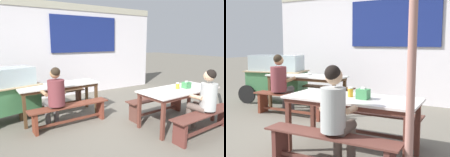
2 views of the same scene
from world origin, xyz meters
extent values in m
plane|color=#6B6559|center=(0.00, 0.00, 0.00)|extent=(40.00, 40.00, 0.00)
cube|color=silver|center=(0.00, 2.95, 1.32)|extent=(6.04, 0.12, 2.64)
cube|color=navy|center=(0.43, 2.86, 1.92)|extent=(2.19, 0.03, 1.12)
cube|color=#B0AC95|center=(0.00, 2.97, 2.74)|extent=(6.04, 0.20, 0.20)
cube|color=silver|center=(-0.95, 1.21, 0.74)|extent=(1.80, 0.71, 0.03)
cube|color=#533821|center=(-0.95, 1.21, 0.70)|extent=(1.71, 0.65, 0.06)
cube|color=#533821|center=(-0.16, 1.50, 0.34)|extent=(0.06, 0.06, 0.67)
cube|color=#533821|center=(-0.13, 1.01, 0.34)|extent=(0.06, 0.06, 0.67)
cube|color=#533821|center=(-1.76, 1.41, 0.34)|extent=(0.06, 0.06, 0.67)
cube|color=#533821|center=(-1.73, 0.92, 0.34)|extent=(0.06, 0.06, 0.67)
cube|color=silver|center=(1.01, -0.48, 0.74)|extent=(1.77, 0.80, 0.03)
cube|color=brown|center=(1.01, -0.48, 0.70)|extent=(1.69, 0.74, 0.06)
cube|color=brown|center=(1.79, -0.14, 0.34)|extent=(0.06, 0.06, 0.67)
cube|color=brown|center=(1.81, -0.75, 0.34)|extent=(0.06, 0.06, 0.67)
cube|color=brown|center=(0.21, -0.21, 0.34)|extent=(0.06, 0.06, 0.67)
cube|color=brown|center=(0.24, -0.82, 0.34)|extent=(0.06, 0.06, 0.67)
cube|color=#4C311C|center=(-0.98, 1.81, 0.43)|extent=(1.70, 0.39, 0.03)
cube|color=#4E2A1F|center=(-0.26, 1.85, 0.21)|extent=(0.07, 0.25, 0.41)
cube|color=#492C1F|center=(-1.70, 1.77, 0.21)|extent=(0.07, 0.25, 0.41)
cube|color=#4C311C|center=(-0.98, 1.81, 0.10)|extent=(1.41, 0.12, 0.04)
cube|color=brown|center=(-0.91, 0.61, 0.43)|extent=(1.66, 0.38, 0.03)
cube|color=brown|center=(-0.21, 0.65, 0.21)|extent=(0.07, 0.25, 0.41)
cube|color=brown|center=(-1.62, 0.58, 0.21)|extent=(0.07, 0.25, 0.41)
cube|color=brown|center=(-0.91, 0.61, 0.10)|extent=(1.37, 0.12, 0.04)
cube|color=brown|center=(0.99, 0.12, 0.43)|extent=(1.62, 0.38, 0.02)
cube|color=brown|center=(1.67, 0.14, 0.21)|extent=(0.07, 0.27, 0.42)
cube|color=brown|center=(0.30, 0.09, 0.21)|extent=(0.07, 0.27, 0.42)
cube|color=brown|center=(0.99, 0.12, 0.10)|extent=(1.33, 0.10, 0.04)
cube|color=brown|center=(1.04, -1.08, 0.43)|extent=(1.65, 0.36, 0.02)
cube|color=brown|center=(1.74, -1.05, 0.21)|extent=(0.07, 0.25, 0.42)
cube|color=brown|center=(0.34, -1.11, 0.21)|extent=(0.07, 0.25, 0.42)
cube|color=brown|center=(1.04, -1.08, 0.10)|extent=(1.36, 0.10, 0.04)
cube|color=#458650|center=(-2.05, 1.51, 0.49)|extent=(1.48, 0.96, 0.54)
cube|color=silver|center=(-2.05, 1.51, 0.96)|extent=(1.33, 0.86, 0.40)
cube|color=tan|center=(-2.05, 1.51, 0.77)|extent=(1.58, 1.06, 0.02)
cylinder|color=#333333|center=(-1.45, 1.67, 0.11)|extent=(0.05, 0.05, 0.22)
cylinder|color=#3F3F3F|center=(-1.22, 1.73, 0.65)|extent=(0.20, 0.62, 0.04)
cylinder|color=#615B5B|center=(-1.12, 0.92, 0.22)|extent=(0.11, 0.11, 0.44)
cylinder|color=#615B5B|center=(-1.30, 0.90, 0.22)|extent=(0.11, 0.11, 0.44)
cylinder|color=#615B5B|center=(-1.11, 0.76, 0.49)|extent=(0.16, 0.36, 0.13)
cylinder|color=#615B5B|center=(-1.29, 0.75, 0.49)|extent=(0.16, 0.36, 0.13)
cylinder|color=brown|center=(-1.19, 0.60, 0.73)|extent=(0.32, 0.32, 0.50)
sphere|color=tan|center=(-1.19, 0.62, 1.11)|extent=(0.19, 0.19, 0.19)
sphere|color=#2D2319|center=(-1.18, 0.59, 1.14)|extent=(0.18, 0.18, 0.18)
cylinder|color=tan|center=(-1.02, 0.79, 0.71)|extent=(0.10, 0.31, 0.10)
cylinder|color=tan|center=(-1.38, 0.76, 0.71)|extent=(0.10, 0.31, 0.08)
cylinder|color=#6B5A51|center=(1.15, -0.76, 0.22)|extent=(0.11, 0.11, 0.44)
cylinder|color=#6B5A51|center=(0.97, -0.78, 0.22)|extent=(0.11, 0.11, 0.44)
cylinder|color=#6B5A51|center=(1.16, -0.92, 0.49)|extent=(0.15, 0.35, 0.13)
cylinder|color=#6B5A51|center=(0.98, -0.93, 0.49)|extent=(0.15, 0.35, 0.13)
cylinder|color=#AFB3B1|center=(1.08, -1.08, 0.73)|extent=(0.28, 0.28, 0.49)
sphere|color=tan|center=(1.08, -1.06, 1.10)|extent=(0.19, 0.19, 0.19)
sphere|color=black|center=(1.08, -1.09, 1.13)|extent=(0.18, 0.18, 0.18)
cylinder|color=tan|center=(1.23, -0.88, 0.71)|extent=(0.09, 0.31, 0.09)
cylinder|color=tan|center=(0.91, -0.91, 0.71)|extent=(0.09, 0.30, 0.07)
cube|color=#408D52|center=(1.18, -0.51, 0.82)|extent=(0.15, 0.13, 0.13)
cube|color=white|center=(1.18, -0.51, 0.90)|extent=(0.06, 0.04, 0.02)
cylinder|color=orange|center=(0.98, -0.46, 0.81)|extent=(0.07, 0.07, 0.11)
cylinder|color=white|center=(0.98, -0.46, 0.88)|extent=(0.07, 0.07, 0.02)
cylinder|color=silver|center=(-0.94, 1.28, 0.78)|extent=(0.15, 0.15, 0.04)
camera|label=1|loc=(-2.19, -3.14, 1.71)|focal=31.96mm
camera|label=2|loc=(2.61, -3.65, 1.46)|focal=44.75mm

